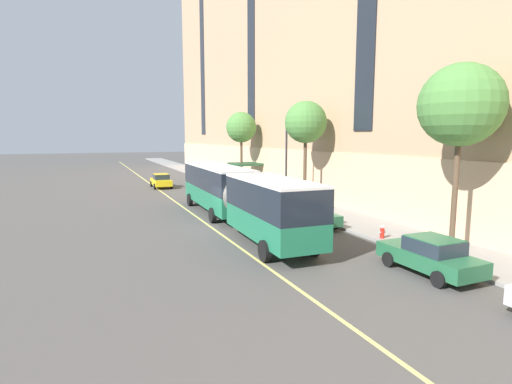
{
  "coord_description": "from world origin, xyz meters",
  "views": [
    {
      "loc": [
        -7.55,
        -23.21,
        5.6
      ],
      "look_at": [
        3.25,
        2.12,
        1.8
      ],
      "focal_mm": 28.0,
      "sensor_mm": 36.0,
      "label": 1
    }
  ],
  "objects_px": {
    "parked_car_silver_4": "(200,176)",
    "street_tree_far_uptown": "(241,128)",
    "city_bus": "(235,193)",
    "street_tree_mid_block": "(306,123)",
    "parked_car_green_5": "(430,255)",
    "fire_hydrant": "(382,232)",
    "street_lamp": "(288,155)",
    "taxi_cab": "(161,181)",
    "parked_car_white_3": "(255,195)",
    "parked_car_green_0": "(312,214)",
    "parked_car_green_1": "(221,184)",
    "street_tree_near_corner": "(461,106)"
  },
  "relations": [
    {
      "from": "city_bus",
      "to": "parked_car_silver_4",
      "type": "relative_size",
      "value": 4.59
    },
    {
      "from": "parked_car_green_1",
      "to": "street_tree_far_uptown",
      "type": "distance_m",
      "value": 6.98
    },
    {
      "from": "fire_hydrant",
      "to": "parked_car_silver_4",
      "type": "bearing_deg",
      "value": 93.25
    },
    {
      "from": "parked_car_silver_4",
      "to": "street_tree_far_uptown",
      "type": "height_order",
      "value": "street_tree_far_uptown"
    },
    {
      "from": "street_tree_mid_block",
      "to": "fire_hydrant",
      "type": "bearing_deg",
      "value": -97.19
    },
    {
      "from": "city_bus",
      "to": "parked_car_green_0",
      "type": "relative_size",
      "value": 4.48
    },
    {
      "from": "parked_car_white_3",
      "to": "parked_car_silver_4",
      "type": "height_order",
      "value": "same"
    },
    {
      "from": "parked_car_green_0",
      "to": "parked_car_green_5",
      "type": "xyz_separation_m",
      "value": [
        -0.13,
        -9.53,
        0.0
      ]
    },
    {
      "from": "parked_car_green_1",
      "to": "taxi_cab",
      "type": "distance_m",
      "value": 7.5
    },
    {
      "from": "taxi_cab",
      "to": "fire_hydrant",
      "type": "height_order",
      "value": "taxi_cab"
    },
    {
      "from": "parked_car_green_0",
      "to": "parked_car_silver_4",
      "type": "height_order",
      "value": "same"
    },
    {
      "from": "street_lamp",
      "to": "taxi_cab",
      "type": "bearing_deg",
      "value": 113.18
    },
    {
      "from": "parked_car_green_1",
      "to": "parked_car_white_3",
      "type": "distance_m",
      "value": 8.8
    },
    {
      "from": "parked_car_green_1",
      "to": "street_tree_near_corner",
      "type": "bearing_deg",
      "value": -83.15
    },
    {
      "from": "city_bus",
      "to": "street_tree_far_uptown",
      "type": "relative_size",
      "value": 2.37
    },
    {
      "from": "parked_car_green_0",
      "to": "street_tree_far_uptown",
      "type": "relative_size",
      "value": 0.53
    },
    {
      "from": "street_tree_far_uptown",
      "to": "fire_hydrant",
      "type": "height_order",
      "value": "street_tree_far_uptown"
    },
    {
      "from": "fire_hydrant",
      "to": "taxi_cab",
      "type": "bearing_deg",
      "value": 104.1
    },
    {
      "from": "parked_car_silver_4",
      "to": "street_tree_far_uptown",
      "type": "xyz_separation_m",
      "value": [
        3.12,
        -6.11,
        5.85
      ]
    },
    {
      "from": "parked_car_silver_4",
      "to": "street_tree_mid_block",
      "type": "height_order",
      "value": "street_tree_mid_block"
    },
    {
      "from": "parked_car_green_5",
      "to": "fire_hydrant",
      "type": "relative_size",
      "value": 6.01
    },
    {
      "from": "parked_car_silver_4",
      "to": "street_lamp",
      "type": "xyz_separation_m",
      "value": [
        1.86,
        -19.61,
        3.44
      ]
    },
    {
      "from": "parked_car_green_0",
      "to": "street_tree_far_uptown",
      "type": "xyz_separation_m",
      "value": [
        3.02,
        20.29,
        5.85
      ]
    },
    {
      "from": "street_tree_far_uptown",
      "to": "parked_car_green_0",
      "type": "bearing_deg",
      "value": -98.47
    },
    {
      "from": "street_tree_far_uptown",
      "to": "fire_hydrant",
      "type": "bearing_deg",
      "value": -93.13
    },
    {
      "from": "city_bus",
      "to": "street_tree_far_uptown",
      "type": "bearing_deg",
      "value": 67.72
    },
    {
      "from": "parked_car_white_3",
      "to": "street_tree_far_uptown",
      "type": "distance_m",
      "value": 12.78
    },
    {
      "from": "city_bus",
      "to": "street_tree_mid_block",
      "type": "height_order",
      "value": "street_tree_mid_block"
    },
    {
      "from": "parked_car_green_1",
      "to": "taxi_cab",
      "type": "xyz_separation_m",
      "value": [
        -5.27,
        5.33,
        0.0
      ]
    },
    {
      "from": "taxi_cab",
      "to": "city_bus",
      "type": "bearing_deg",
      "value": -86.92
    },
    {
      "from": "parked_car_green_5",
      "to": "street_lamp",
      "type": "xyz_separation_m",
      "value": [
        1.89,
        16.32,
        3.43
      ]
    },
    {
      "from": "parked_car_white_3",
      "to": "parked_car_silver_4",
      "type": "relative_size",
      "value": 1.12
    },
    {
      "from": "street_tree_mid_block",
      "to": "street_tree_near_corner",
      "type": "bearing_deg",
      "value": -90.0
    },
    {
      "from": "parked_car_green_0",
      "to": "street_tree_near_corner",
      "type": "xyz_separation_m",
      "value": [
        3.02,
        -7.85,
        6.25
      ]
    },
    {
      "from": "city_bus",
      "to": "parked_car_green_0",
      "type": "xyz_separation_m",
      "value": [
        4.25,
        -2.55,
        -1.26
      ]
    },
    {
      "from": "parked_car_silver_4",
      "to": "street_tree_near_corner",
      "type": "relative_size",
      "value": 0.48
    },
    {
      "from": "parked_car_green_0",
      "to": "parked_car_white_3",
      "type": "relative_size",
      "value": 0.92
    },
    {
      "from": "parked_car_green_5",
      "to": "taxi_cab",
      "type": "distance_m",
      "value": 33.39
    },
    {
      "from": "parked_car_silver_4",
      "to": "fire_hydrant",
      "type": "relative_size",
      "value": 5.87
    },
    {
      "from": "parked_car_silver_4",
      "to": "street_tree_near_corner",
      "type": "bearing_deg",
      "value": -84.8
    },
    {
      "from": "parked_car_green_0",
      "to": "fire_hydrant",
      "type": "distance_m",
      "value": 4.86
    },
    {
      "from": "fire_hydrant",
      "to": "street_tree_near_corner",
      "type": "bearing_deg",
      "value": -67.56
    },
    {
      "from": "street_lamp",
      "to": "parked_car_white_3",
      "type": "bearing_deg",
      "value": 123.78
    },
    {
      "from": "parked_car_green_1",
      "to": "street_tree_near_corner",
      "type": "xyz_separation_m",
      "value": [
        3.12,
        -25.96,
        6.25
      ]
    },
    {
      "from": "parked_car_green_0",
      "to": "street_tree_far_uptown",
      "type": "height_order",
      "value": "street_tree_far_uptown"
    },
    {
      "from": "parked_car_green_5",
      "to": "parked_car_silver_4",
      "type": "bearing_deg",
      "value": 89.95
    },
    {
      "from": "parked_car_white_3",
      "to": "fire_hydrant",
      "type": "distance_m",
      "value": 13.97
    },
    {
      "from": "parked_car_silver_4",
      "to": "street_tree_far_uptown",
      "type": "distance_m",
      "value": 9.01
    },
    {
      "from": "parked_car_green_1",
      "to": "street_tree_far_uptown",
      "type": "xyz_separation_m",
      "value": [
        3.12,
        2.17,
        5.85
      ]
    },
    {
      "from": "parked_car_green_0",
      "to": "street_tree_mid_block",
      "type": "relative_size",
      "value": 0.53
    }
  ]
}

